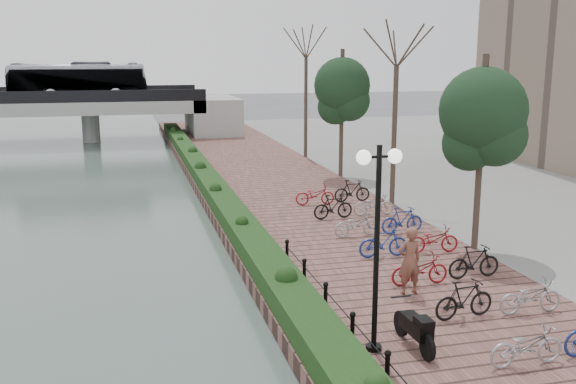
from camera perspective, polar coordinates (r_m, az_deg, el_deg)
name	(u,v)px	position (r m, az deg, el deg)	size (l,w,h in m)	color
promenade	(296,207)	(29.02, 0.74, -1.30)	(8.00, 75.00, 0.50)	brown
hedge	(214,188)	(30.64, -6.64, 0.38)	(1.10, 56.00, 0.60)	black
chain_fence	(369,349)	(14.07, 7.18, -13.67)	(0.10, 14.10, 0.70)	black
lamppost	(378,204)	(13.77, 8.00, -1.05)	(1.02, 0.32, 4.61)	black
motorcycle	(414,326)	(14.92, 11.13, -11.65)	(0.50, 1.59, 0.99)	black
pedestrian	(409,261)	(17.93, 10.74, -6.01)	(0.69, 0.45, 1.89)	brown
bicycle_parking	(409,241)	(21.47, 10.67, -4.31)	(2.40, 17.32, 1.00)	#A6A6AA
street_trees	(429,142)	(25.37, 12.43, 4.38)	(3.20, 37.12, 6.80)	#35271F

